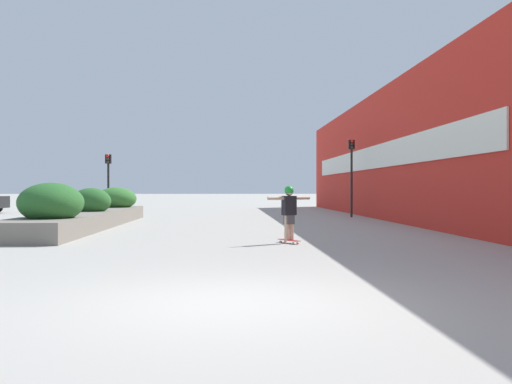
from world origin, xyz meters
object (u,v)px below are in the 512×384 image
at_px(skateboarder, 289,207).
at_px(traffic_light_left, 108,174).
at_px(traffic_light_right, 352,165).
at_px(car_center_left, 491,199).
at_px(skateboard, 289,241).

relative_size(skateboarder, traffic_light_left, 0.45).
bearing_deg(traffic_light_right, car_center_left, 33.58).
bearing_deg(traffic_light_left, skateboard, -61.38).
height_order(traffic_light_left, traffic_light_right, traffic_light_right).
distance_m(skateboard, traffic_light_left, 15.89).
bearing_deg(skateboarder, traffic_light_left, 89.31).
xyz_separation_m(skateboard, car_center_left, (14.77, 20.04, 0.74)).
height_order(skateboarder, car_center_left, car_center_left).
xyz_separation_m(traffic_light_left, traffic_light_right, (12.06, -0.60, 0.43)).
height_order(skateboard, car_center_left, car_center_left).
xyz_separation_m(skateboarder, car_center_left, (14.77, 20.04, -0.13)).
distance_m(car_center_left, traffic_light_left, 23.21).
bearing_deg(traffic_light_left, skateboarder, -61.38).
relative_size(traffic_light_left, traffic_light_right, 0.81).
relative_size(car_center_left, traffic_light_left, 1.39).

